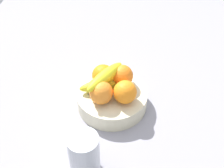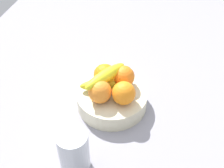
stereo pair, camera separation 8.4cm
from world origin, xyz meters
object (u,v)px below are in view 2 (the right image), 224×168
Objects in this scene: orange_center at (105,75)px; orange_back_left at (100,92)px; orange_front_right at (124,77)px; banana_bunch at (107,79)px; thermos_tumbler at (74,152)px; fruit_bowl at (112,99)px; orange_front_left at (124,93)px.

orange_back_left is (-8.09, -0.73, 0.00)cm from orange_center.
banana_bunch is at bearing 121.87° from orange_front_right.
banana_bunch reaches higher than orange_back_left.
orange_back_left is 0.44× the size of banana_bunch.
orange_back_left is at bearing -2.37° from thermos_tumbler.
thermos_tumbler is at bearing 179.66° from orange_center.
orange_back_left is 22.00cm from thermos_tumbler.
orange_front_right is 0.53× the size of thermos_tumbler.
orange_center is 30.04cm from thermos_tumbler.
fruit_bowl is at bearing 148.19° from orange_front_right.
orange_center is at bearing 96.93° from orange_front_right.
thermos_tumbler is (-29.95, 0.18, -2.40)cm from orange_center.
thermos_tumbler is at bearing 167.75° from orange_front_right.
thermos_tumbler is (-26.02, 3.75, 4.27)cm from fruit_bowl.
orange_front_right is (7.57, 1.67, 0.00)cm from orange_front_left.
orange_back_left is at bearing 147.00° from orange_front_right.
thermos_tumbler reaches higher than orange_front_right.
orange_front_right is at bearing -12.25° from thermos_tumbler.
orange_front_left is at bearing -19.81° from thermos_tumbler.
orange_front_right is at bearing -31.81° from fruit_bowl.
orange_front_left and orange_center have the same top height.
orange_front_left is 0.53× the size of thermos_tumbler.
fruit_bowl is 8.59cm from orange_front_left.
fruit_bowl is at bearing 58.22° from orange_front_left.
orange_back_left is (-1.32, 7.44, 0.00)cm from orange_front_left.
orange_center is (6.78, 8.17, 0.00)cm from orange_front_left.
orange_center is 8.13cm from orange_back_left.
fruit_bowl is 3.14× the size of orange_front_right.
orange_front_right is 0.44× the size of banana_bunch.
fruit_bowl is at bearing -34.32° from orange_back_left.
banana_bunch is 27.69cm from thermos_tumbler.
orange_front_left is 1.00× the size of orange_back_left.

